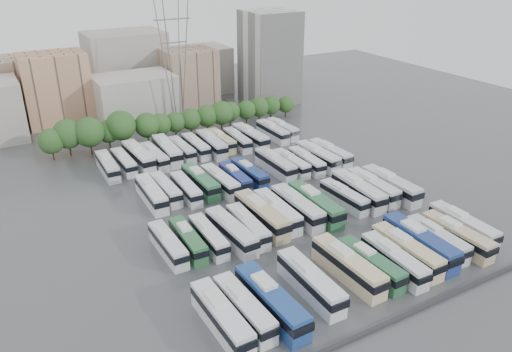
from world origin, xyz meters
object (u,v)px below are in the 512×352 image
bus_r2_s12 (318,156)px  bus_r2_s11 (307,161)px  bus_r3_s9 (237,140)px  bus_r3_s13 (282,129)px  bus_r0_s6 (348,266)px  bus_r1_s3 (231,231)px  bus_r0_s9 (407,251)px  bus_r1_s12 (373,187)px  bus_r2_s3 (186,189)px  bus_r1_s2 (209,236)px  bus_r0_s1 (244,308)px  bus_r3_s5 (182,149)px  bus_r3_s6 (196,146)px  bus_r2_s13 (330,153)px  bus_r0_s11 (437,239)px  bus_r3_s3 (154,156)px  bus_r1_s10 (344,197)px  bus_r3_s0 (108,166)px  bus_r3_s4 (167,150)px  bus_r3_s7 (212,144)px  electricity_pylon (174,53)px  bus_r1_s5 (262,215)px  bus_r0_s2 (271,301)px  bus_r2_s6 (235,177)px  bus_r1_s11 (358,190)px  bus_r0_s7 (371,264)px  bus_r0_s10 (420,242)px  bus_r0_s12 (457,236)px  bus_r3_s10 (250,137)px  bus_r1_s6 (277,211)px  bus_r0_s0 (222,317)px  bus_r2_s4 (200,181)px  bus_r0_s13 (463,225)px  bus_r3_s1 (124,162)px  bus_r2_s10 (291,163)px  bus_r0_s8 (394,260)px  bus_r1_s1 (188,240)px  bus_r2_s9 (275,164)px  bus_r1_s8 (315,204)px  bus_r2_s2 (166,189)px  apartment_tower (270,57)px  bus_r1_s4 (248,226)px  bus_r3_s8 (221,140)px  bus_r2_s1 (151,194)px  bus_r1_s13 (391,185)px  bus_r3_s2 (139,156)px  bus_r3_s12 (273,131)px

bus_r2_s12 → bus_r2_s11: bearing=-170.0°
bus_r3_s9 → bus_r3_s13: bus_r3_s13 is taller
bus_r0_s6 → bus_r1_s3: bus_r0_s6 is taller
bus_r0_s9 → bus_r1_s12: bus_r0_s9 is taller
bus_r2_s3 → bus_r1_s2: bearing=-99.6°
bus_r0_s1 → bus_r3_s5: size_ratio=1.08×
bus_r3_s6 → bus_r2_s13: bearing=-38.2°
bus_r0_s11 → bus_r3_s3: bearing=119.1°
bus_r2_s11 → bus_r1_s10: bearing=-99.1°
bus_r3_s0 → bus_r3_s4: bearing=8.0°
bus_r2_s11 → bus_r3_s7: bus_r3_s7 is taller
electricity_pylon → bus_r1_s5: 57.61m
bus_r0_s2 → bus_r1_s5: (9.93, 19.59, -0.01)m
bus_r2_s6 → bus_r1_s11: bearing=-43.4°
bus_r0_s7 → bus_r3_s4: bus_r3_s4 is taller
bus_r3_s6 → bus_r2_s12: bearing=-43.0°
bus_r0_s10 → bus_r0_s12: (6.55, -1.26, -0.21)m
bus_r3_s10 → bus_r1_s5: bearing=-118.3°
bus_r2_s13 → bus_r3_s13: bus_r2_s13 is taller
bus_r0_s7 → bus_r1_s6: 19.63m
bus_r0_s0 → bus_r0_s12: 39.45m
bus_r2_s4 → bus_r0_s13: bearing=-51.2°
bus_r0_s1 → bus_r3_s1: (0.09, 52.78, -0.14)m
bus_r2_s10 → bus_r1_s6: bearing=-130.0°
bus_r3_s5 → bus_r0_s8: bearing=-80.1°
bus_r0_s13 → bus_r1_s5: (-26.30, 18.43, 0.19)m
bus_r1_s1 → bus_r3_s9: 43.49m
bus_r0_s1 → bus_r3_s13: bearing=51.9°
bus_r0_s0 → bus_r2_s9: size_ratio=1.00×
bus_r0_s7 → bus_r1_s8: size_ratio=0.87×
bus_r2_s2 → bus_r3_s6: 21.84m
bus_r1_s10 → bus_r3_s10: size_ratio=0.87×
bus_r0_s2 → bus_r3_s10: bearing=62.0°
apartment_tower → bus_r3_s1: bearing=-151.1°
bus_r0_s8 → bus_r0_s11: (9.81, 1.05, -0.08)m
bus_r0_s7 → bus_r1_s11: size_ratio=0.89×
bus_r1_s4 → bus_r3_s8: 39.26m
bus_r2_s3 → bus_r3_s13: size_ratio=0.98×
bus_r1_s11 → bus_r3_s6: 39.29m
bus_r0_s13 → bus_r2_s1: bus_r0_s13 is taller
apartment_tower → bus_r2_s13: size_ratio=2.13×
bus_r1_s10 → bus_r3_s8: bus_r3_s8 is taller
bus_r0_s11 → bus_r3_s6: size_ratio=1.02×
bus_r0_s12 → bus_r2_s12: 36.50m
bus_r0_s13 → bus_r2_s6: bearing=124.9°
bus_r1_s13 → bus_r3_s0: bus_r1_s13 is taller
bus_r1_s2 → bus_r3_s2: (0.23, 35.93, 0.36)m
bus_r2_s1 → bus_r3_s1: bearing=91.7°
bus_r2_s6 → bus_r3_s12: (19.76, 18.70, 0.13)m
bus_r3_s3 → bus_r3_s10: bearing=-2.6°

